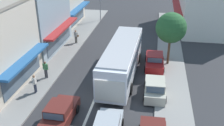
% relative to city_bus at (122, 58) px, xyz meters
% --- Properties ---
extents(ground_plane, '(140.00, 140.00, 0.00)m').
position_rel_city_bus_xyz_m(ground_plane, '(-1.59, -4.31, -1.88)').
color(ground_plane, '#2D2D30').
extents(lane_centre_line, '(0.20, 28.00, 0.01)m').
position_rel_city_bus_xyz_m(lane_centre_line, '(-1.59, -0.31, -1.88)').
color(lane_centre_line, silver).
rests_on(lane_centre_line, ground).
extents(sidewalk_left, '(5.20, 44.00, 0.14)m').
position_rel_city_bus_xyz_m(sidewalk_left, '(-8.39, 1.69, -1.81)').
color(sidewalk_left, gray).
rests_on(sidewalk_left, ground).
extents(kerb_right, '(2.80, 44.00, 0.12)m').
position_rel_city_bus_xyz_m(kerb_right, '(4.61, 1.69, -1.82)').
color(kerb_right, gray).
rests_on(kerb_right, ground).
extents(shopfront_mid_block, '(8.79, 8.91, 7.53)m').
position_rel_city_bus_xyz_m(shopfront_mid_block, '(-11.77, 5.06, 1.88)').
color(shopfront_mid_block, '#84939E').
rests_on(shopfront_mid_block, ground).
extents(city_bus, '(2.98, 10.93, 3.23)m').
position_rel_city_bus_xyz_m(city_bus, '(0.00, 0.00, 0.00)').
color(city_bus, silver).
rests_on(city_bus, ground).
extents(sedan_queue_far_back, '(1.95, 4.23, 1.47)m').
position_rel_city_bus_xyz_m(sedan_queue_far_back, '(-3.34, -7.56, -1.22)').
color(sedan_queue_far_back, '#561E19').
rests_on(sedan_queue_far_back, ground).
extents(parked_hatchback_kerb_second, '(1.89, 3.74, 1.54)m').
position_rel_city_bus_xyz_m(parked_hatchback_kerb_second, '(3.13, -2.94, -1.17)').
color(parked_hatchback_kerb_second, '#B7B29E').
rests_on(parked_hatchback_kerb_second, ground).
extents(parked_sedan_kerb_third, '(1.99, 4.25, 1.47)m').
position_rel_city_bus_xyz_m(parked_sedan_kerb_third, '(2.96, 2.47, -1.22)').
color(parked_sedan_kerb_third, maroon).
rests_on(parked_sedan_kerb_third, ground).
extents(traffic_light_downstreet, '(0.33, 0.24, 4.20)m').
position_rel_city_bus_xyz_m(traffic_light_downstreet, '(-5.80, 17.49, 0.97)').
color(traffic_light_downstreet, gray).
rests_on(traffic_light_downstreet, ground).
extents(street_tree_right, '(2.99, 2.99, 5.42)m').
position_rel_city_bus_xyz_m(street_tree_right, '(4.30, 3.30, 2.03)').
color(street_tree_right, brown).
rests_on(street_tree_right, ground).
extents(pedestrian_with_handbag_near, '(0.26, 0.65, 1.63)m').
position_rel_city_bus_xyz_m(pedestrian_with_handbag_near, '(-6.61, -4.35, -0.81)').
color(pedestrian_with_handbag_near, '#232838').
rests_on(pedestrian_with_handbag_near, sidewalk_left).
extents(pedestrian_browsing_midblock, '(0.66, 0.37, 1.63)m').
position_rel_city_bus_xyz_m(pedestrian_browsing_midblock, '(-6.63, 7.26, -0.81)').
color(pedestrian_browsing_midblock, '#4C4742').
rests_on(pedestrian_browsing_midblock, sidewalk_left).
extents(pedestrian_far_walker, '(0.56, 0.28, 1.63)m').
position_rel_city_bus_xyz_m(pedestrian_far_walker, '(-6.75, -1.78, -0.81)').
color(pedestrian_far_walker, '#333338').
rests_on(pedestrian_far_walker, sidewalk_left).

